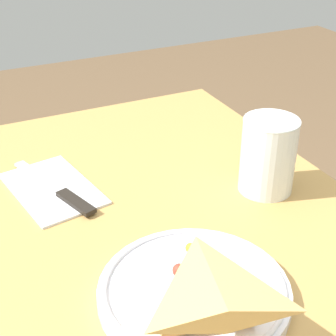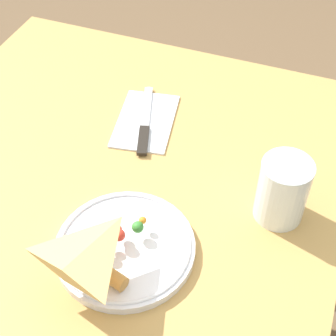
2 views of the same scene
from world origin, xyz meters
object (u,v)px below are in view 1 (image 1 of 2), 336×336
butter_knife (56,189)px  plate_pizza (194,289)px  napkin_folded (53,189)px  milk_glass (268,156)px  dining_table (97,331)px

butter_knife → plate_pizza: bearing=177.9°
butter_knife → napkin_folded: bearing=0.0°
napkin_folded → butter_knife: 0.01m
napkin_folded → milk_glass: bearing=-115.1°
milk_glass → napkin_folded: size_ratio=0.61×
dining_table → plate_pizza: bearing=-136.0°
plate_pizza → butter_knife: bearing=16.0°
napkin_folded → dining_table: bearing=178.5°
dining_table → milk_glass: bearing=-77.6°
plate_pizza → milk_glass: size_ratio=1.90×
milk_glass → butter_knife: (0.13, 0.30, -0.05)m
plate_pizza → milk_glass: milk_glass is taller
plate_pizza → butter_knife: (0.30, 0.09, -0.01)m
dining_table → plate_pizza: (-0.10, -0.10, 0.12)m
dining_table → plate_pizza: 0.18m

